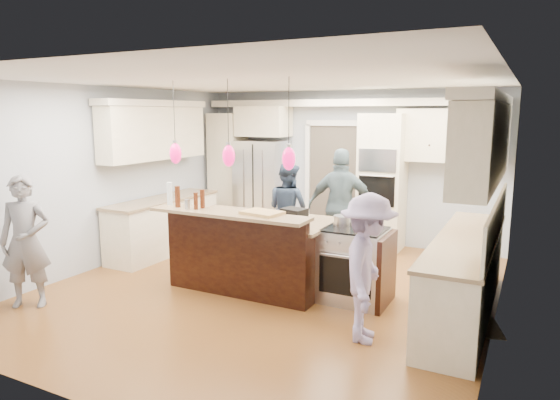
% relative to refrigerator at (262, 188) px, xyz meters
% --- Properties ---
extents(ground_plane, '(6.00, 6.00, 0.00)m').
position_rel_refrigerator_xyz_m(ground_plane, '(1.55, -2.64, -0.90)').
color(ground_plane, '#955D29').
rests_on(ground_plane, ground).
extents(room_shell, '(5.54, 6.04, 2.72)m').
position_rel_refrigerator_xyz_m(room_shell, '(1.55, -2.64, 0.92)').
color(room_shell, '#B2BCC6').
rests_on(room_shell, ground).
extents(refrigerator, '(0.90, 0.70, 1.80)m').
position_rel_refrigerator_xyz_m(refrigerator, '(0.00, 0.00, 0.00)').
color(refrigerator, '#B7B7BC').
rests_on(refrigerator, ground).
extents(oven_column, '(0.72, 0.69, 2.30)m').
position_rel_refrigerator_xyz_m(oven_column, '(2.30, 0.03, 0.25)').
color(oven_column, '#FCEECC').
rests_on(oven_column, ground).
extents(back_upper_cabinets, '(5.30, 0.61, 2.54)m').
position_rel_refrigerator_xyz_m(back_upper_cabinets, '(0.80, 0.12, 0.77)').
color(back_upper_cabinets, '#FCEECC').
rests_on(back_upper_cabinets, ground).
extents(right_counter_run, '(0.64, 3.10, 2.51)m').
position_rel_refrigerator_xyz_m(right_counter_run, '(3.99, -2.34, 0.16)').
color(right_counter_run, '#FCEECC').
rests_on(right_counter_run, ground).
extents(left_cabinets, '(0.64, 2.30, 2.51)m').
position_rel_refrigerator_xyz_m(left_cabinets, '(-0.89, -1.84, 0.16)').
color(left_cabinets, '#FCEECC').
rests_on(left_cabinets, ground).
extents(kitchen_island, '(2.10, 1.46, 1.12)m').
position_rel_refrigerator_xyz_m(kitchen_island, '(1.30, -2.57, -0.41)').
color(kitchen_island, black).
rests_on(kitchen_island, ground).
extents(island_range, '(0.82, 0.71, 0.92)m').
position_rel_refrigerator_xyz_m(island_range, '(2.71, -2.49, -0.44)').
color(island_range, '#B7B7BC').
rests_on(island_range, ground).
extents(pendant_lights, '(1.75, 0.15, 1.03)m').
position_rel_refrigerator_xyz_m(pendant_lights, '(1.30, -3.15, 0.90)').
color(pendant_lights, black).
rests_on(pendant_lights, ground).
extents(person_bar_end, '(0.70, 0.64, 1.60)m').
position_rel_refrigerator_xyz_m(person_bar_end, '(-0.75, -4.44, -0.10)').
color(person_bar_end, slate).
rests_on(person_bar_end, ground).
extents(person_far_left, '(0.88, 0.78, 1.53)m').
position_rel_refrigerator_xyz_m(person_far_left, '(1.06, -1.04, -0.14)').
color(person_far_left, '#27364D').
rests_on(person_far_left, ground).
extents(person_far_right, '(1.11, 0.65, 1.78)m').
position_rel_refrigerator_xyz_m(person_far_right, '(1.97, -1.04, -0.01)').
color(person_far_right, '#4E646D').
rests_on(person_far_right, ground).
extents(person_range_side, '(0.75, 1.08, 1.53)m').
position_rel_refrigerator_xyz_m(person_range_side, '(3.15, -3.48, -0.14)').
color(person_range_side, '#A193C6').
rests_on(person_range_side, ground).
extents(floor_rug, '(1.00, 1.23, 0.01)m').
position_rel_refrigerator_xyz_m(floor_rug, '(3.95, -2.44, -0.89)').
color(floor_rug, '#948150').
rests_on(floor_rug, ground).
extents(water_bottle, '(0.07, 0.07, 0.30)m').
position_rel_refrigerator_xyz_m(water_bottle, '(0.35, -3.12, 0.37)').
color(water_bottle, silver).
rests_on(water_bottle, kitchen_island).
extents(beer_bottle_a, '(0.06, 0.06, 0.22)m').
position_rel_refrigerator_xyz_m(beer_bottle_a, '(0.85, -3.22, 0.33)').
color(beer_bottle_a, '#471E0C').
rests_on(beer_bottle_a, kitchen_island).
extents(beer_bottle_b, '(0.09, 0.09, 0.27)m').
position_rel_refrigerator_xyz_m(beer_bottle_b, '(0.55, -3.20, 0.36)').
color(beer_bottle_b, '#471E0C').
rests_on(beer_bottle_b, kitchen_island).
extents(beer_bottle_c, '(0.08, 0.08, 0.24)m').
position_rel_refrigerator_xyz_m(beer_bottle_c, '(0.87, -3.11, 0.34)').
color(beer_bottle_c, '#471E0C').
rests_on(beer_bottle_c, kitchen_island).
extents(drink_can, '(0.08, 0.08, 0.13)m').
position_rel_refrigerator_xyz_m(drink_can, '(0.74, -3.25, 0.28)').
color(drink_can, '#B7B7BC').
rests_on(drink_can, kitchen_island).
extents(cutting_board, '(0.51, 0.40, 0.04)m').
position_rel_refrigerator_xyz_m(cutting_board, '(1.73, -3.11, 0.24)').
color(cutting_board, tan).
rests_on(cutting_board, kitchen_island).
extents(pot_large, '(0.21, 0.21, 0.12)m').
position_rel_refrigerator_xyz_m(pot_large, '(2.47, -2.39, 0.08)').
color(pot_large, '#B7B7BC').
rests_on(pot_large, island_range).
extents(pot_small, '(0.21, 0.21, 0.10)m').
position_rel_refrigerator_xyz_m(pot_small, '(2.79, -2.54, 0.07)').
color(pot_small, '#B7B7BC').
rests_on(pot_small, island_range).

